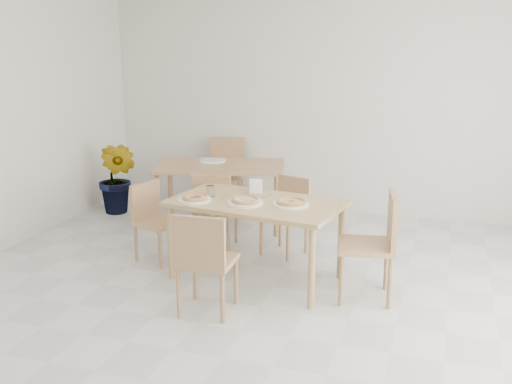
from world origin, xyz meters
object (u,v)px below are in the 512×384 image
(tumbler_a, at_px, (253,187))
(plate_empty, at_px, (212,161))
(pizza_mushroom, at_px, (245,200))
(chair_north, at_px, (288,210))
(plate_pepperoni, at_px, (195,200))
(plate_margherita, at_px, (291,204))
(plate_mushroom, at_px, (245,203))
(chair_west, at_px, (153,216))
(pizza_margherita, at_px, (291,202))
(chair_back_n, at_px, (226,168))
(chair_south, at_px, (204,257))
(napkin_holder, at_px, (256,187))
(potted_plant, at_px, (118,178))
(main_table, at_px, (256,210))
(chair_east, at_px, (377,239))
(pizza_pepperoni, at_px, (195,197))
(tumbler_b, at_px, (210,191))
(second_table, at_px, (220,171))
(chair_back_s, at_px, (214,205))

(tumbler_a, bearing_deg, plate_empty, 126.76)
(pizza_mushroom, bearing_deg, chair_north, 80.09)
(chair_north, distance_m, plate_pepperoni, 1.18)
(plate_margherita, xyz_separation_m, plate_mushroom, (-0.40, -0.08, 0.00))
(chair_west, bearing_deg, tumbler_a, -66.27)
(pizza_margherita, bearing_deg, plate_mushroom, -169.25)
(pizza_margherita, distance_m, chair_back_n, 2.67)
(pizza_mushroom, bearing_deg, plate_mushroom, 180.00)
(pizza_mushroom, relative_size, tumbler_a, 3.19)
(chair_south, bearing_deg, napkin_holder, -97.22)
(potted_plant, bearing_deg, main_table, -32.63)
(pizza_margherita, xyz_separation_m, napkin_holder, (-0.42, 0.27, 0.04))
(chair_east, height_order, pizza_pepperoni, chair_east)
(chair_west, distance_m, tumbler_a, 1.08)
(main_table, bearing_deg, pizza_margherita, 2.94)
(pizza_pepperoni, relative_size, napkin_holder, 2.12)
(tumbler_a, distance_m, potted_plant, 2.54)
(chair_west, relative_size, pizza_mushroom, 2.38)
(chair_south, bearing_deg, plate_empty, -72.59)
(pizza_margherita, bearing_deg, chair_west, 172.10)
(main_table, height_order, chair_north, chair_north)
(main_table, distance_m, plate_pepperoni, 0.56)
(napkin_holder, bearing_deg, plate_pepperoni, -148.33)
(pizza_pepperoni, xyz_separation_m, napkin_holder, (0.46, 0.39, 0.04))
(tumbler_a, height_order, tumbler_b, tumbler_b)
(second_table, bearing_deg, pizza_mushroom, -75.70)
(pizza_pepperoni, height_order, napkin_holder, napkin_holder)
(chair_east, bearing_deg, potted_plant, -125.14)
(tumbler_a, height_order, chair_back_n, chair_back_n)
(chair_east, relative_size, potted_plant, 1.01)
(pizza_mushroom, height_order, pizza_pepperoni, same)
(plate_margherita, distance_m, pizza_margherita, 0.02)
(pizza_pepperoni, relative_size, potted_plant, 0.33)
(plate_margherita, relative_size, pizza_pepperoni, 1.07)
(chair_west, bearing_deg, pizza_pepperoni, -101.91)
(tumbler_a, distance_m, plate_empty, 1.57)
(chair_east, xyz_separation_m, tumbler_a, (-1.23, 0.40, 0.26))
(tumbler_a, xyz_separation_m, plate_empty, (-0.94, 1.26, -0.04))
(plate_pepperoni, relative_size, chair_back_n, 0.34)
(second_table, height_order, chair_back_s, chair_back_s)
(plate_mushroom, distance_m, chair_back_s, 0.99)
(main_table, height_order, plate_margherita, plate_margherita)
(main_table, relative_size, pizza_pepperoni, 5.47)
(plate_pepperoni, xyz_separation_m, tumbler_b, (0.08, 0.18, 0.04))
(chair_east, xyz_separation_m, plate_empty, (-2.17, 1.66, 0.22))
(main_table, bearing_deg, tumbler_b, -173.89)
(main_table, distance_m, chair_back_n, 2.46)
(chair_west, distance_m, chair_east, 2.27)
(chair_north, relative_size, pizza_margherita, 2.83)
(chair_back_s, relative_size, potted_plant, 0.90)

